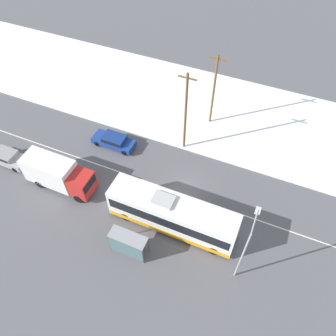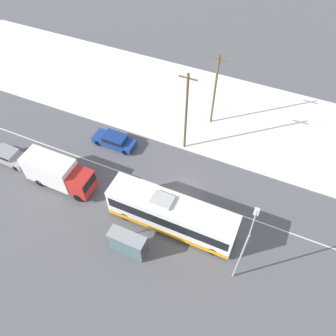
# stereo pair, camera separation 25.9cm
# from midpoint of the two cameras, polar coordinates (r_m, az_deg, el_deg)

# --- Properties ---
(ground_plane) EXTENTS (120.00, 120.00, 0.00)m
(ground_plane) POSITION_cam_midpoint_polar(r_m,az_deg,el_deg) (31.68, 2.77, -4.57)
(ground_plane) COLOR #56565B
(snow_lot) EXTENTS (80.00, 14.45, 0.12)m
(snow_lot) POSITION_cam_midpoint_polar(r_m,az_deg,el_deg) (39.94, 9.74, 9.36)
(snow_lot) COLOR white
(snow_lot) RESTS_ON ground_plane
(lane_marking_center) EXTENTS (60.00, 0.12, 0.00)m
(lane_marking_center) POSITION_cam_midpoint_polar(r_m,az_deg,el_deg) (31.67, 2.77, -4.57)
(lane_marking_center) COLOR silver
(lane_marking_center) RESTS_ON ground_plane
(city_bus) EXTENTS (11.28, 2.57, 3.61)m
(city_bus) POSITION_cam_midpoint_polar(r_m,az_deg,el_deg) (28.35, 0.88, -8.08)
(city_bus) COLOR white
(city_bus) RESTS_ON ground_plane
(box_truck) EXTENTS (6.86, 2.30, 3.22)m
(box_truck) POSITION_cam_midpoint_polar(r_m,az_deg,el_deg) (32.67, -18.44, -0.72)
(box_truck) COLOR silver
(box_truck) RESTS_ON ground_plane
(sedan_car) EXTENTS (4.64, 1.80, 1.32)m
(sedan_car) POSITION_cam_midpoint_polar(r_m,az_deg,el_deg) (35.70, -9.10, 4.85)
(sedan_car) COLOR navy
(sedan_car) RESTS_ON ground_plane
(parked_car_near_truck) EXTENTS (4.30, 1.80, 1.39)m
(parked_car_near_truck) POSITION_cam_midpoint_polar(r_m,az_deg,el_deg) (37.48, -25.92, 2.01)
(parked_car_near_truck) COLOR #9E9EA3
(parked_car_near_truck) RESTS_ON ground_plane
(pedestrian_at_stop) EXTENTS (0.58, 0.26, 1.60)m
(pedestrian_at_stop) POSITION_cam_midpoint_polar(r_m,az_deg,el_deg) (28.16, -4.63, -12.32)
(pedestrian_at_stop) COLOR #23232D
(pedestrian_at_stop) RESTS_ON ground_plane
(bus_shelter) EXTENTS (3.16, 1.20, 2.40)m
(bus_shelter) POSITION_cam_midpoint_polar(r_m,az_deg,el_deg) (27.33, -7.10, -12.92)
(bus_shelter) COLOR gray
(bus_shelter) RESTS_ON ground_plane
(streetlamp) EXTENTS (0.36, 2.48, 6.90)m
(streetlamp) POSITION_cam_midpoint_polar(r_m,az_deg,el_deg) (24.65, 13.44, -13.13)
(streetlamp) COLOR #9EA3A8
(streetlamp) RESTS_ON ground_plane
(utility_pole_roadside) EXTENTS (1.80, 0.24, 9.34)m
(utility_pole_roadside) POSITION_cam_midpoint_polar(r_m,az_deg,el_deg) (32.20, 3.42, 9.57)
(utility_pole_roadside) COLOR brown
(utility_pole_roadside) RESTS_ON ground_plane
(utility_pole_snowlot) EXTENTS (1.80, 0.24, 8.69)m
(utility_pole_snowlot) POSITION_cam_midpoint_polar(r_m,az_deg,el_deg) (35.76, 8.37, 13.24)
(utility_pole_snowlot) COLOR brown
(utility_pole_snowlot) RESTS_ON ground_plane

